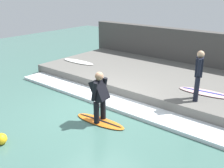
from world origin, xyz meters
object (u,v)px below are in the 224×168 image
object	(u,v)px
surfer_waiting_near	(199,73)
surfboard_riding	(100,121)
surfer_riding	(100,94)
marker_buoy	(1,139)
surfboard_waiting_near	(206,93)
surfboard_spare	(78,62)

from	to	relation	value
surfer_waiting_near	surfboard_riding	bearing A→B (deg)	142.92
surfboard_riding	surfer_riding	xyz separation A→B (m)	(0.00, 0.00, 0.84)
surfboard_riding	marker_buoy	bearing A→B (deg)	153.95
surfer_waiting_near	surfboard_waiting_near	size ratio (longest dim) A/B	0.85
surfboard_riding	surfer_riding	distance (m)	0.84
surfboard_riding	surfer_waiting_near	size ratio (longest dim) A/B	1.08
surfer_waiting_near	surfboard_spare	xyz separation A→B (m)	(0.73, 5.93, -0.84)
surfboard_riding	surfer_waiting_near	world-z (taller)	surfer_waiting_near
surfboard_riding	surfboard_spare	size ratio (longest dim) A/B	0.92
surfboard_waiting_near	surfboard_spare	world-z (taller)	surfboard_waiting_near
surfboard_riding	surfboard_spare	bearing A→B (deg)	52.56
surfboard_riding	surfer_riding	bearing A→B (deg)	90.00
surfer_riding	marker_buoy	distance (m)	2.74
surfer_waiting_near	surfboard_waiting_near	world-z (taller)	surfer_waiting_near
surfer_waiting_near	marker_buoy	size ratio (longest dim) A/B	5.35
surfer_riding	surfboard_waiting_near	world-z (taller)	surfer_riding
surfer_waiting_near	surfboard_waiting_near	distance (m)	1.08
surfer_riding	surfboard_spare	distance (m)	5.19
surfer_riding	surfboard_spare	bearing A→B (deg)	52.56
surfboard_spare	marker_buoy	world-z (taller)	surfboard_spare
surfboard_spare	surfer_riding	bearing A→B (deg)	-127.44
surfboard_waiting_near	marker_buoy	distance (m)	6.28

